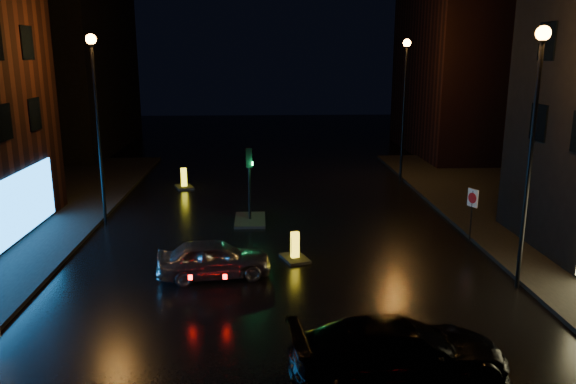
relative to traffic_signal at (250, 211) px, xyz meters
name	(u,v)px	position (x,y,z in m)	size (l,w,h in m)	color
building_far_left	(64,61)	(-14.80, 21.00, 6.50)	(8.00, 16.00, 14.00)	black
building_far_right	(465,74)	(16.20, 18.00, 5.50)	(8.00, 14.00, 12.00)	black
street_lamp_lfar	(96,101)	(-6.60, 0.00, 5.06)	(0.44, 0.44, 8.37)	black
street_lamp_rnear	(534,120)	(9.00, -8.00, 5.06)	(0.44, 0.44, 8.37)	black
street_lamp_rfar	(405,89)	(9.00, 8.00, 5.06)	(0.44, 0.44, 8.37)	black
traffic_signal	(250,211)	(0.00, 0.00, 0.00)	(1.40, 2.40, 3.45)	black
silver_hatchback	(214,258)	(-1.12, -6.58, 0.16)	(1.57, 3.91, 1.33)	#A5A8AC
dark_sedan	(399,352)	(3.74, -13.22, 0.25)	(2.11, 5.20, 1.51)	black
bollard_near	(295,254)	(1.78, -5.08, -0.26)	(1.18, 1.45, 1.09)	black
bollard_far	(184,184)	(-3.92, 6.82, -0.25)	(1.28, 1.55, 1.17)	black
road_sign_right	(472,203)	(9.10, -3.38, 1.18)	(0.26, 0.52, 2.25)	black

